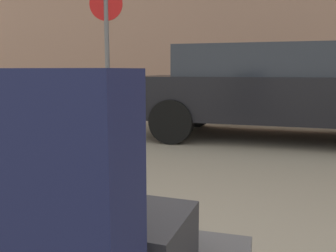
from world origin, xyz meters
TOP-DOWN VIEW (x-y plane):
  - suitcase_charcoal_rear_right at (0.07, 0.07)m, footprint 0.64×0.42m
  - suitcase_navy_rear_left at (0.15, -0.29)m, footprint 0.37×0.23m
  - parked_car at (0.66, 4.76)m, footprint 4.33×1.99m
  - no_parking_sign at (-1.77, 4.09)m, footprint 0.49×0.12m

SIDE VIEW (x-z plane):
  - suitcase_charcoal_rear_right at x=0.07m, z-range 0.34..0.55m
  - suitcase_navy_rear_left at x=0.15m, z-range 0.34..1.06m
  - parked_car at x=0.66m, z-range 0.05..1.47m
  - no_parking_sign at x=-1.77m, z-range 0.28..2.56m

